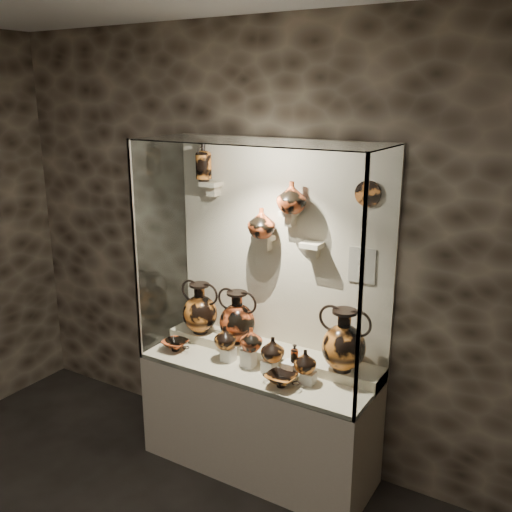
{
  "coord_description": "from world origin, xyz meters",
  "views": [
    {
      "loc": [
        1.89,
        -0.98,
        2.69
      ],
      "look_at": [
        -0.02,
        2.19,
        1.63
      ],
      "focal_mm": 40.0,
      "sensor_mm": 36.0,
      "label": 1
    }
  ],
  "objects_px": {
    "jug_e": "(305,361)",
    "lekythos_small": "(295,352)",
    "amphora_mid": "(237,317)",
    "ovoid_vase_b": "(292,197)",
    "jug_a": "(225,337)",
    "jug_c": "(273,349)",
    "ovoid_vase_a": "(262,223)",
    "jug_b": "(251,339)",
    "amphora_right": "(344,340)",
    "lekythos_tall": "(204,159)",
    "kylix_left": "(175,344)",
    "kylix_right": "(281,379)",
    "amphora_left": "(200,308)"
  },
  "relations": [
    {
      "from": "lekythos_small",
      "to": "ovoid_vase_b",
      "type": "xyz_separation_m",
      "value": [
        -0.16,
        0.23,
        1.0
      ]
    },
    {
      "from": "jug_a",
      "to": "jug_b",
      "type": "xyz_separation_m",
      "value": [
        0.21,
        0.01,
        0.03
      ]
    },
    {
      "from": "jug_a",
      "to": "ovoid_vase_a",
      "type": "height_order",
      "value": "ovoid_vase_a"
    },
    {
      "from": "jug_e",
      "to": "lekythos_small",
      "type": "bearing_deg",
      "value": 162.66
    },
    {
      "from": "jug_b",
      "to": "kylix_left",
      "type": "bearing_deg",
      "value": 164.3
    },
    {
      "from": "lekythos_small",
      "to": "amphora_right",
      "type": "bearing_deg",
      "value": 31.97
    },
    {
      "from": "amphora_left",
      "to": "jug_c",
      "type": "distance_m",
      "value": 0.77
    },
    {
      "from": "jug_b",
      "to": "kylix_left",
      "type": "relative_size",
      "value": 0.69
    },
    {
      "from": "amphora_right",
      "to": "lekythos_tall",
      "type": "relative_size",
      "value": 1.35
    },
    {
      "from": "ovoid_vase_a",
      "to": "jug_b",
      "type": "bearing_deg",
      "value": -61.2
    },
    {
      "from": "lekythos_small",
      "to": "jug_b",
      "type": "bearing_deg",
      "value": -176.23
    },
    {
      "from": "jug_e",
      "to": "lekythos_small",
      "type": "relative_size",
      "value": 1.1
    },
    {
      "from": "amphora_mid",
      "to": "jug_b",
      "type": "bearing_deg",
      "value": -43.33
    },
    {
      "from": "ovoid_vase_a",
      "to": "ovoid_vase_b",
      "type": "relative_size",
      "value": 0.98
    },
    {
      "from": "kylix_left",
      "to": "kylix_right",
      "type": "distance_m",
      "value": 0.95
    },
    {
      "from": "jug_c",
      "to": "lekythos_tall",
      "type": "relative_size",
      "value": 0.53
    },
    {
      "from": "amphora_right",
      "to": "ovoid_vase_a",
      "type": "relative_size",
      "value": 2.09
    },
    {
      "from": "ovoid_vase_b",
      "to": "jug_a",
      "type": "bearing_deg",
      "value": -148.35
    },
    {
      "from": "lekythos_tall",
      "to": "ovoid_vase_a",
      "type": "xyz_separation_m",
      "value": [
        0.52,
        -0.04,
        -0.41
      ]
    },
    {
      "from": "kylix_right",
      "to": "ovoid_vase_b",
      "type": "xyz_separation_m",
      "value": [
        -0.14,
        0.37,
        1.14
      ]
    },
    {
      "from": "amphora_mid",
      "to": "kylix_left",
      "type": "height_order",
      "value": "amphora_mid"
    },
    {
      "from": "jug_b",
      "to": "lekythos_tall",
      "type": "relative_size",
      "value": 0.52
    },
    {
      "from": "ovoid_vase_a",
      "to": "jug_c",
      "type": "bearing_deg",
      "value": -30.52
    },
    {
      "from": "jug_e",
      "to": "kylix_left",
      "type": "xyz_separation_m",
      "value": [
        -1.06,
        -0.05,
        -0.11
      ]
    },
    {
      "from": "jug_a",
      "to": "amphora_left",
      "type": "bearing_deg",
      "value": 133.91
    },
    {
      "from": "amphora_right",
      "to": "jug_b",
      "type": "distance_m",
      "value": 0.64
    },
    {
      "from": "jug_a",
      "to": "jug_c",
      "type": "distance_m",
      "value": 0.38
    },
    {
      "from": "lekythos_tall",
      "to": "kylix_left",
      "type": "bearing_deg",
      "value": -87.81
    },
    {
      "from": "amphora_mid",
      "to": "lekythos_small",
      "type": "xyz_separation_m",
      "value": [
        0.57,
        -0.17,
        -0.08
      ]
    },
    {
      "from": "amphora_right",
      "to": "kylix_left",
      "type": "bearing_deg",
      "value": -153.94
    },
    {
      "from": "jug_b",
      "to": "kylix_left",
      "type": "height_order",
      "value": "jug_b"
    },
    {
      "from": "kylix_left",
      "to": "ovoid_vase_b",
      "type": "xyz_separation_m",
      "value": [
        0.8,
        0.3,
        1.15
      ]
    },
    {
      "from": "jug_c",
      "to": "kylix_left",
      "type": "height_order",
      "value": "jug_c"
    },
    {
      "from": "jug_b",
      "to": "lekythos_tall",
      "type": "bearing_deg",
      "value": 132.8
    },
    {
      "from": "lekythos_tall",
      "to": "jug_c",
      "type": "bearing_deg",
      "value": -8.3
    },
    {
      "from": "jug_c",
      "to": "ovoid_vase_a",
      "type": "bearing_deg",
      "value": 159.66
    },
    {
      "from": "ovoid_vase_b",
      "to": "amphora_right",
      "type": "bearing_deg",
      "value": -10.24
    },
    {
      "from": "jug_a",
      "to": "lekythos_small",
      "type": "distance_m",
      "value": 0.55
    },
    {
      "from": "amphora_left",
      "to": "jug_a",
      "type": "xyz_separation_m",
      "value": [
        0.36,
        -0.19,
        -0.09
      ]
    },
    {
      "from": "ovoid_vase_b",
      "to": "ovoid_vase_a",
      "type": "bearing_deg",
      "value": 178.42
    },
    {
      "from": "lekythos_small",
      "to": "jug_a",
      "type": "bearing_deg",
      "value": -175.22
    },
    {
      "from": "amphora_mid",
      "to": "ovoid_vase_b",
      "type": "height_order",
      "value": "ovoid_vase_b"
    },
    {
      "from": "ovoid_vase_a",
      "to": "amphora_right",
      "type": "bearing_deg",
      "value": 8.51
    },
    {
      "from": "amphora_left",
      "to": "kylix_left",
      "type": "xyz_separation_m",
      "value": [
        -0.06,
        -0.24,
        -0.22
      ]
    },
    {
      "from": "ovoid_vase_b",
      "to": "amphora_left",
      "type": "bearing_deg",
      "value": -176.48
    },
    {
      "from": "kylix_left",
      "to": "kylix_right",
      "type": "xyz_separation_m",
      "value": [
        0.94,
        -0.07,
        0.0
      ]
    },
    {
      "from": "jug_b",
      "to": "kylix_right",
      "type": "bearing_deg",
      "value": -44.86
    },
    {
      "from": "jug_b",
      "to": "lekythos_small",
      "type": "height_order",
      "value": "jug_b"
    },
    {
      "from": "amphora_mid",
      "to": "jug_a",
      "type": "xyz_separation_m",
      "value": [
        0.02,
        -0.19,
        -0.09
      ]
    },
    {
      "from": "jug_e",
      "to": "lekythos_tall",
      "type": "relative_size",
      "value": 0.49
    }
  ]
}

